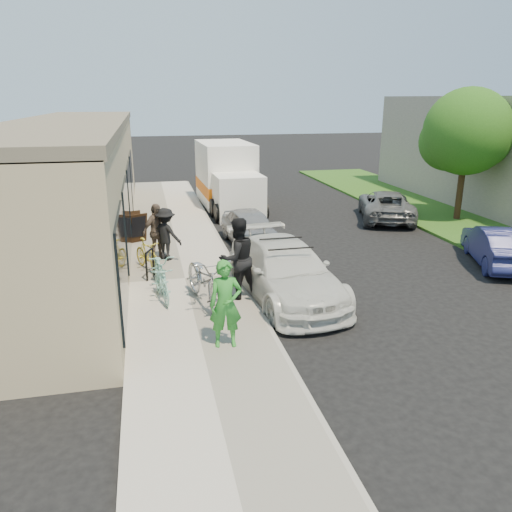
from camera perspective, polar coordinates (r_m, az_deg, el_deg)
ground at (r=11.61m, az=3.13°, el=-7.49°), size 120.00×120.00×0.00m
sidewalk at (r=14.00m, az=-8.11°, el=-2.80°), size 3.00×34.00×0.15m
curb at (r=14.19m, az=-1.86°, el=-2.39°), size 0.12×34.00×0.13m
storefront at (r=18.46m, az=-19.87°, el=7.88°), size 3.60×20.00×4.22m
bike_rack at (r=14.01m, az=-12.06°, el=-0.56°), size 0.25×0.54×0.81m
sandwich_board at (r=17.68m, az=-13.54°, el=3.24°), size 0.83×0.83×1.02m
sedan_white at (r=12.74m, az=3.28°, el=-1.68°), size 2.50×5.11×1.47m
sedan_silver at (r=17.31m, az=-0.62°, el=3.25°), size 1.77×3.76×1.24m
moving_truck at (r=23.39m, az=-3.27°, el=8.72°), size 2.41×6.06×2.95m
far_car_blue at (r=16.92m, az=25.90°, el=1.07°), size 2.56×3.95×1.23m
far_car_gray at (r=21.76m, az=14.62°, el=5.64°), size 3.42×4.84×1.22m
median_tree at (r=22.09m, az=22.84°, el=12.61°), size 3.43×3.43×5.26m
tandem_bike at (r=11.93m, az=-5.89°, el=-2.73°), size 1.32×2.55×1.28m
woman_rider at (r=9.88m, az=-3.49°, el=-5.51°), size 0.69×0.48×1.79m
man_standing at (r=12.25m, az=-2.14°, el=-0.26°), size 1.19×1.06×2.03m
cruiser_bike_a at (r=12.44m, az=-10.75°, el=-2.98°), size 0.69×1.58×0.92m
cruiser_bike_b at (r=13.37m, az=-10.91°, el=-1.46°), size 0.80×1.85×0.95m
cruiser_bike_c at (r=14.70m, az=-12.31°, el=0.13°), size 1.02×1.55×0.91m
bystander_a at (r=15.44m, az=-10.25°, el=2.47°), size 1.19×1.13×1.62m
bystander_b at (r=15.58m, az=-11.33°, el=2.76°), size 1.06×0.96×1.73m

